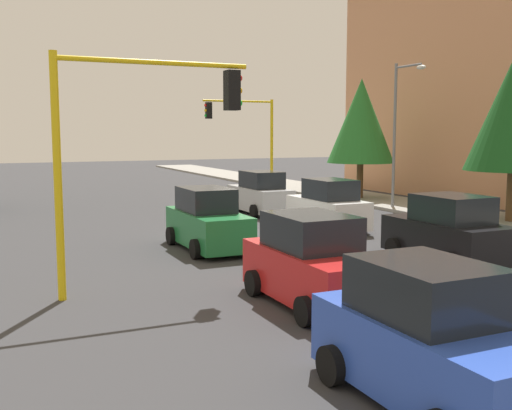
# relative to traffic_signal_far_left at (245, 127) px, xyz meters

# --- Properties ---
(ground_plane) EXTENTS (120.00, 120.00, 0.00)m
(ground_plane) POSITION_rel_traffic_signal_far_left_xyz_m (14.00, -5.71, -4.07)
(ground_plane) COLOR #353538
(sidewalk_kerb) EXTENTS (80.00, 4.00, 0.15)m
(sidewalk_kerb) POSITION_rel_traffic_signal_far_left_xyz_m (9.00, 4.79, -3.99)
(sidewalk_kerb) COLOR gray
(sidewalk_kerb) RESTS_ON ground
(lane_arrow_near) EXTENTS (2.40, 1.10, 1.10)m
(lane_arrow_near) POSITION_rel_traffic_signal_far_left_xyz_m (25.51, -8.71, -4.06)
(lane_arrow_near) COLOR silver
(lane_arrow_near) RESTS_ON ground
(apartment_block) EXTENTS (20.19, 9.30, 13.29)m
(apartment_block) POSITION_rel_traffic_signal_far_left_xyz_m (8.21, 12.79, 2.59)
(apartment_block) COLOR tan
(apartment_block) RESTS_ON ground
(traffic_signal_far_left) EXTENTS (0.36, 4.59, 5.76)m
(traffic_signal_far_left) POSITION_rel_traffic_signal_far_left_xyz_m (0.00, 0.00, 0.00)
(traffic_signal_far_left) COLOR yellow
(traffic_signal_far_left) RESTS_ON ground
(traffic_signal_near_right) EXTENTS (0.36, 4.59, 5.49)m
(traffic_signal_near_right) POSITION_rel_traffic_signal_far_left_xyz_m (20.00, -11.38, -0.18)
(traffic_signal_near_right) COLOR yellow
(traffic_signal_near_right) RESTS_ON ground
(street_lamp_curbside) EXTENTS (2.15, 0.28, 7.00)m
(street_lamp_curbside) POSITION_rel_traffic_signal_far_left_xyz_m (10.39, 3.49, 0.28)
(street_lamp_curbside) COLOR slate
(street_lamp_curbside) RESTS_ON ground
(tree_roadside_mid) EXTENTS (3.66, 3.66, 6.66)m
(tree_roadside_mid) POSITION_rel_traffic_signal_far_left_xyz_m (6.00, 4.29, 0.29)
(tree_roadside_mid) COLOR brown
(tree_roadside_mid) RESTS_ON ground
(car_black) EXTENTS (3.79, 2.10, 1.98)m
(car_black) POSITION_rel_traffic_signal_far_left_xyz_m (20.55, -2.62, -3.17)
(car_black) COLOR black
(car_black) RESTS_ON ground
(car_red) EXTENTS (3.92, 2.04, 1.98)m
(car_red) POSITION_rel_traffic_signal_far_left_xyz_m (22.64, -8.25, -3.17)
(car_red) COLOR red
(car_red) RESTS_ON ground
(car_white) EXTENTS (3.77, 1.94, 1.98)m
(car_white) POSITION_rel_traffic_signal_far_left_xyz_m (14.08, -2.68, -3.17)
(car_white) COLOR white
(car_white) RESTS_ON ground
(car_green) EXTENTS (4.05, 1.93, 1.98)m
(car_green) POSITION_rel_traffic_signal_far_left_xyz_m (15.75, -8.19, -3.17)
(car_green) COLOR #1E7238
(car_green) RESTS_ON ground
(car_silver) EXTENTS (4.08, 1.93, 1.98)m
(car_silver) POSITION_rel_traffic_signal_far_left_xyz_m (8.70, -3.04, -3.17)
(car_silver) COLOR #B2B5BA
(car_silver) RESTS_ON ground
(car_blue) EXTENTS (3.72, 2.00, 1.98)m
(car_blue) POSITION_rel_traffic_signal_far_left_xyz_m (27.56, -9.24, -3.17)
(car_blue) COLOR blue
(car_blue) RESTS_ON ground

